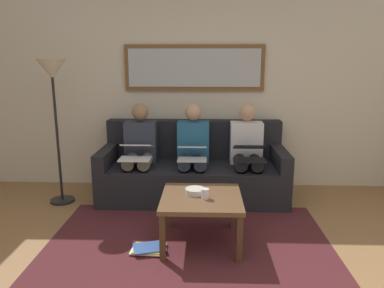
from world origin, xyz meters
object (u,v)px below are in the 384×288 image
Objects in this scene: laptop_black at (249,153)px; magazine_stack at (149,249)px; framed_mirror at (194,68)px; standing_lamp at (53,85)px; bowl at (195,191)px; person_left at (247,149)px; cup at (205,194)px; laptop_white at (136,151)px; person_right at (140,149)px; coffee_table at (201,202)px; person_middle at (193,149)px; laptop_silver at (192,152)px; couch at (193,171)px.

magazine_stack is at bearing 48.19° from laptop_black.
standing_lamp is at bearing 22.94° from framed_mirror.
bowl is (-0.05, 1.54, -1.07)m from framed_mirror.
person_left is 1.75m from magazine_stack.
magazine_stack is (0.49, 0.13, -0.47)m from cup.
person_right is at bearing -90.00° from laptop_white.
standing_lamp is (2.19, 0.20, 0.76)m from person_left.
person_left is at bearing -114.62° from coffee_table.
person_right is (0.75, -1.15, 0.21)m from coffee_table.
person_middle is 0.25m from laptop_silver.
coffee_table is at bearing 123.26° from person_right.
person_right is 3.47× the size of magazine_stack.
person_left is 2.33m from standing_lamp.
standing_lamp is at bearing 12.33° from person_right.
cup reaches higher than bowl.
laptop_white reaches higher than coffee_table.
person_right reaches higher than laptop_white.
person_right reaches higher than magazine_stack.
laptop_black is 0.68m from person_middle.
bowl is at bearing 93.72° from laptop_silver.
person_middle is (0.00, 0.07, 0.30)m from couch.
person_middle is (0.11, -1.15, 0.21)m from coffee_table.
person_middle reaches higher than cup.
laptop_silver is at bearing -82.83° from coffee_table.
magazine_stack is (0.34, 1.79, -1.53)m from framed_mirror.
cup is 1.22m from person_middle.
laptop_white is 1.17m from standing_lamp.
couch is 6.36× the size of laptop_silver.
magazine_stack is (0.34, 1.40, -0.29)m from couch.
framed_mirror is 19.53× the size of cup.
framed_mirror is 1.97m from cup.
standing_lamp is at bearing -29.73° from coffee_table.
standing_lamp reaches higher than person_middle.
laptop_silver is at bearing -107.50° from magazine_stack.
person_left is (-0.64, 0.07, 0.30)m from couch.
couch is 1.30m from framed_mirror.
person_left reaches higher than laptop_white.
person_left is at bearing 144.47° from framed_mirror.
standing_lamp reaches higher than magazine_stack.
laptop_silver is 0.21× the size of standing_lamp.
magazine_stack is 2.13m from standing_lamp.
laptop_black is 2.31m from standing_lamp.
laptop_black is (-0.53, -0.92, 0.23)m from coffee_table.
person_right reaches higher than bowl.
person_left is at bearing -158.90° from laptop_silver.
cup is 1.09m from laptop_black.
laptop_black is (-0.59, -0.85, 0.15)m from bowl.
coffee_table is 1.39m from person_right.
cup is 1.25m from laptop_white.
laptop_silver is 1.05× the size of magazine_stack.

